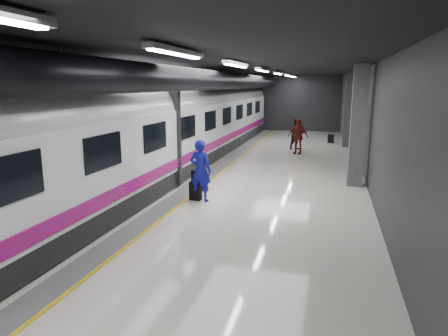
% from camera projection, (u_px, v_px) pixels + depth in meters
% --- Properties ---
extents(ground, '(40.00, 40.00, 0.00)m').
position_uv_depth(ground, '(226.00, 190.00, 14.50)').
color(ground, silver).
rests_on(ground, ground).
extents(platform_hall, '(10.02, 40.02, 4.51)m').
position_uv_depth(platform_hall, '(225.00, 91.00, 14.75)').
color(platform_hall, black).
rests_on(platform_hall, ground).
extents(train, '(3.05, 38.00, 4.05)m').
position_uv_depth(train, '(142.00, 131.00, 14.90)').
color(train, black).
rests_on(train, ground).
extents(traveler_main, '(0.81, 0.59, 2.05)m').
position_uv_depth(traveler_main, '(201.00, 170.00, 12.97)').
color(traveler_main, '#171DB2').
rests_on(traveler_main, ground).
extents(suitcase_main, '(0.41, 0.29, 0.62)m').
position_uv_depth(suitcase_main, '(196.00, 191.00, 13.24)').
color(suitcase_main, black).
rests_on(suitcase_main, ground).
extents(shoulder_bag, '(0.29, 0.16, 0.38)m').
position_uv_depth(shoulder_bag, '(196.00, 176.00, 13.12)').
color(shoulder_bag, black).
rests_on(shoulder_bag, suitcase_main).
extents(traveler_far_a, '(1.13, 1.11, 1.83)m').
position_uv_depth(traveler_far_a, '(297.00, 134.00, 23.42)').
color(traveler_far_a, black).
rests_on(traveler_far_a, ground).
extents(traveler_far_b, '(1.23, 0.76, 1.95)m').
position_uv_depth(traveler_far_b, '(298.00, 136.00, 21.92)').
color(traveler_far_b, maroon).
rests_on(traveler_far_b, ground).
extents(suitcase_far, '(0.41, 0.29, 0.56)m').
position_uv_depth(suitcase_far, '(331.00, 139.00, 26.21)').
color(suitcase_far, black).
rests_on(suitcase_far, ground).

